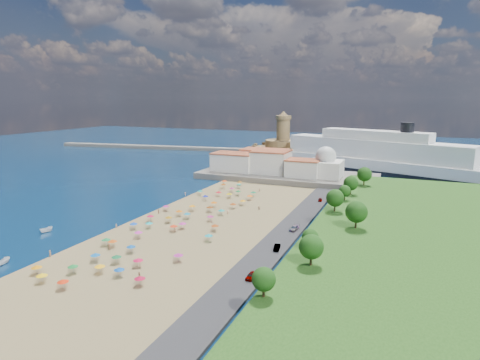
% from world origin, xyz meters
% --- Properties ---
extents(ground, '(700.00, 700.00, 0.00)m').
position_xyz_m(ground, '(0.00, 0.00, 0.00)').
color(ground, '#071938').
rests_on(ground, ground).
extents(terrace, '(90.00, 36.00, 3.00)m').
position_xyz_m(terrace, '(10.00, 73.00, 1.50)').
color(terrace, '#59544C').
rests_on(terrace, ground).
extents(jetty, '(18.00, 70.00, 2.40)m').
position_xyz_m(jetty, '(-12.00, 108.00, 1.20)').
color(jetty, '#59544C').
rests_on(jetty, ground).
extents(breakwater, '(199.03, 34.77, 2.60)m').
position_xyz_m(breakwater, '(-110.00, 153.00, 1.30)').
color(breakwater, '#59544C').
rests_on(breakwater, ground).
extents(waterfront_buildings, '(57.00, 29.00, 11.00)m').
position_xyz_m(waterfront_buildings, '(-3.05, 73.64, 7.88)').
color(waterfront_buildings, silver).
rests_on(waterfront_buildings, terrace).
extents(domed_building, '(16.00, 16.00, 15.00)m').
position_xyz_m(domed_building, '(30.00, 71.00, 8.97)').
color(domed_building, silver).
rests_on(domed_building, terrace).
extents(fortress, '(40.00, 40.00, 32.40)m').
position_xyz_m(fortress, '(-12.00, 138.00, 6.68)').
color(fortress, '#97794B').
rests_on(fortress, ground).
extents(cruise_ship, '(129.56, 59.41, 28.40)m').
position_xyz_m(cruise_ship, '(49.28, 112.99, 8.41)').
color(cruise_ship, black).
rests_on(cruise_ship, ground).
extents(beach_parasols, '(31.72, 114.37, 2.20)m').
position_xyz_m(beach_parasols, '(-1.12, -11.38, 2.15)').
color(beach_parasols, gray).
rests_on(beach_parasols, beach).
extents(beachgoers, '(37.39, 100.13, 1.82)m').
position_xyz_m(beachgoers, '(-3.42, -3.95, 1.10)').
color(beachgoers, tan).
rests_on(beachgoers, beach).
extents(moored_boats, '(12.79, 26.91, 1.62)m').
position_xyz_m(moored_boats, '(-30.03, -48.69, 0.81)').
color(moored_boats, white).
rests_on(moored_boats, ground).
extents(parked_cars, '(2.68, 79.61, 1.41)m').
position_xyz_m(parked_cars, '(36.00, -14.82, 1.38)').
color(parked_cars, gray).
rests_on(parked_cars, promenade).
extents(hillside_trees, '(15.53, 109.75, 7.67)m').
position_xyz_m(hillside_trees, '(49.65, -2.42, 10.18)').
color(hillside_trees, '#382314').
rests_on(hillside_trees, hillside).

